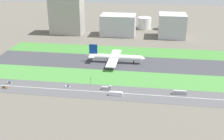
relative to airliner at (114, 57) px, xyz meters
The scene contains 19 objects.
ground_plane 7.11m from the airliner, ahead, with size 800.00×800.00×0.00m, color #5B564C.
runway 7.07m from the airliner, ahead, with size 280.00×46.00×0.10m, color #38383D.
grass_median_north 41.61m from the airliner, 85.22° to the left, with size 280.00×36.00×0.10m, color #3D7A33.
grass_median_south 41.61m from the airliner, 85.22° to the right, with size 280.00×36.00×0.10m, color #427F38.
highway 73.34m from the airliner, 87.31° to the right, with size 280.00×28.00×0.10m, color #4C4C4F.
highway_centerline 73.34m from the airliner, 87.31° to the right, with size 266.00×0.50×0.01m, color silver.
airliner is the anchor object (origin of this frame).
truck_0 68.21m from the airliner, 87.66° to the right, with size 8.40×2.50×4.00m.
car_1 111.80m from the airliner, 142.49° to the right, with size 4.40×1.80×2.00m.
bus_1 94.43m from the airliner, 46.13° to the right, with size 11.60×2.50×3.50m.
car_0 75.71m from the airliner, 115.80° to the right, with size 4.40×1.80×2.00m.
car_2 117.58m from the airliner, 138.39° to the right, with size 4.40×1.80×2.00m.
bus_0 79.04m from the airliner, 81.26° to the right, with size 11.60×2.50×3.50m.
traffic_light 61.53m from the airliner, 102.64° to the right, with size 0.36×0.50×7.20m.
terminal_building 144.71m from the airliner, 127.21° to the left, with size 47.07×29.34×54.94m, color #9E998E.
hangar_building 114.79m from the airliner, 95.07° to the left, with size 49.58×31.88×30.06m, color #B2B2B7.
office_tower 132.59m from the airliner, 59.59° to the left, with size 37.71×33.88×33.33m, color #B2B2B7.
fuel_tank_west 161.23m from the airliner, 80.51° to the left, with size 21.05×21.05×17.95m, color silver.
fuel_tank_centre 169.35m from the airliner, 69.87° to the left, with size 18.70×18.70×16.13m, color silver.
Camera 1 is at (35.91, -289.17, 110.68)m, focal length 45.44 mm.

